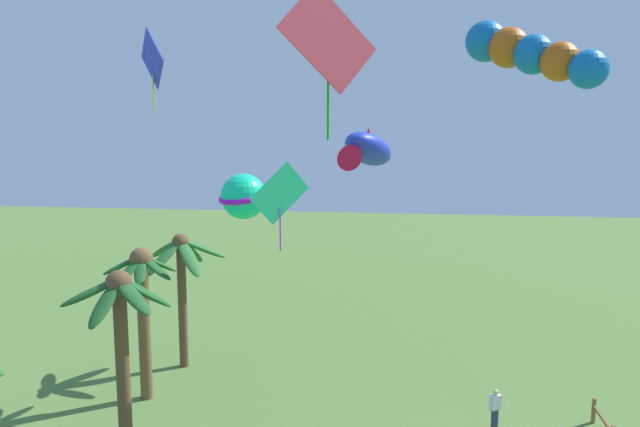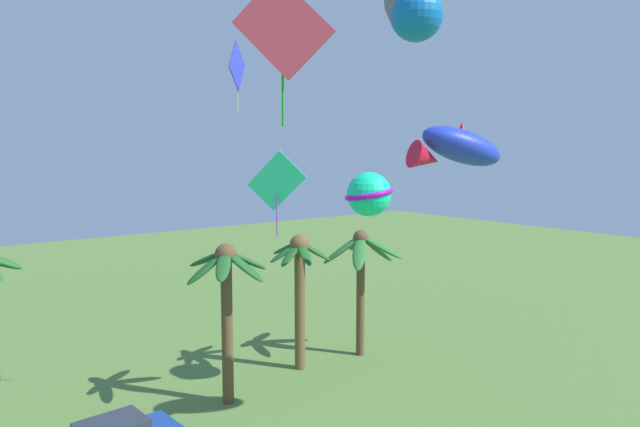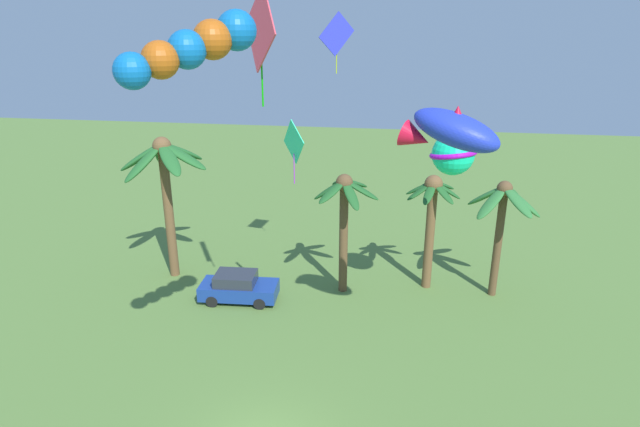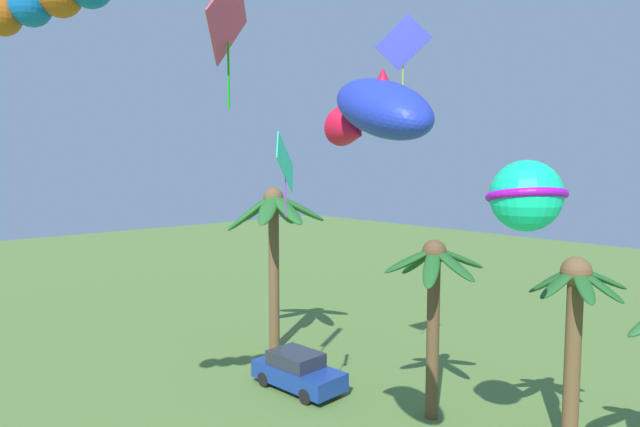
{
  "view_description": "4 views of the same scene",
  "coord_description": "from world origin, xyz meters",
  "px_view_note": "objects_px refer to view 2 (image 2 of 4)",
  "views": [
    {
      "loc": [
        -16.85,
        2.91,
        10.99
      ],
      "look_at": [
        1.28,
        5.3,
        8.35
      ],
      "focal_mm": 34.3,
      "sensor_mm": 36.0,
      "label": 1
    },
    {
      "loc": [
        -9.69,
        -8.01,
        10.0
      ],
      "look_at": [
        1.54,
        6.34,
        8.02
      ],
      "focal_mm": 32.73,
      "sensor_mm": 36.0,
      "label": 2
    },
    {
      "loc": [
        3.98,
        -12.67,
        13.12
      ],
      "look_at": [
        0.94,
        5.75,
        6.46
      ],
      "focal_mm": 28.98,
      "sensor_mm": 36.0,
      "label": 3
    },
    {
      "loc": [
        12.9,
        -4.1,
        9.09
      ],
      "look_at": [
        1.59,
        6.06,
        7.71
      ],
      "focal_mm": 31.57,
      "sensor_mm": 36.0,
      "label": 4
    }
  ],
  "objects_px": {
    "palm_tree_0": "(226,286)",
    "palm_tree_1": "(362,261)",
    "kite_diamond_3": "(237,67)",
    "kite_ball_4": "(369,194)",
    "kite_diamond_0": "(277,182)",
    "kite_tube_2": "(412,7)",
    "kite_fish_1": "(457,147)",
    "kite_diamond_5": "(282,29)",
    "palm_tree_3": "(300,274)"
  },
  "relations": [
    {
      "from": "kite_fish_1",
      "to": "kite_diamond_5",
      "type": "distance_m",
      "value": 7.03
    },
    {
      "from": "palm_tree_3",
      "to": "kite_fish_1",
      "type": "height_order",
      "value": "kite_fish_1"
    },
    {
      "from": "kite_ball_4",
      "to": "kite_fish_1",
      "type": "bearing_deg",
      "value": -97.26
    },
    {
      "from": "kite_diamond_0",
      "to": "kite_diamond_5",
      "type": "distance_m",
      "value": 4.37
    },
    {
      "from": "kite_tube_2",
      "to": "kite_diamond_3",
      "type": "distance_m",
      "value": 10.56
    },
    {
      "from": "kite_fish_1",
      "to": "kite_diamond_5",
      "type": "xyz_separation_m",
      "value": [
        -6.31,
        0.66,
        3.04
      ]
    },
    {
      "from": "palm_tree_0",
      "to": "kite_fish_1",
      "type": "xyz_separation_m",
      "value": [
        4.23,
        -7.67,
        5.35
      ]
    },
    {
      "from": "palm_tree_3",
      "to": "kite_fish_1",
      "type": "bearing_deg",
      "value": -91.02
    },
    {
      "from": "palm_tree_1",
      "to": "kite_ball_4",
      "type": "relative_size",
      "value": 2.26
    },
    {
      "from": "kite_diamond_3",
      "to": "kite_diamond_5",
      "type": "relative_size",
      "value": 0.64
    },
    {
      "from": "kite_tube_2",
      "to": "kite_diamond_3",
      "type": "height_order",
      "value": "kite_diamond_3"
    },
    {
      "from": "kite_diamond_0",
      "to": "kite_diamond_5",
      "type": "xyz_separation_m",
      "value": [
        -0.75,
        -1.44,
        4.06
      ]
    },
    {
      "from": "palm_tree_3",
      "to": "kite_diamond_0",
      "type": "height_order",
      "value": "kite_diamond_0"
    },
    {
      "from": "palm_tree_0",
      "to": "palm_tree_3",
      "type": "bearing_deg",
      "value": 14.92
    },
    {
      "from": "kite_diamond_0",
      "to": "kite_ball_4",
      "type": "height_order",
      "value": "kite_diamond_0"
    },
    {
      "from": "palm_tree_3",
      "to": "kite_diamond_0",
      "type": "bearing_deg",
      "value": -130.35
    },
    {
      "from": "kite_ball_4",
      "to": "kite_tube_2",
      "type": "bearing_deg",
      "value": -129.0
    },
    {
      "from": "palm_tree_1",
      "to": "kite_diamond_3",
      "type": "relative_size",
      "value": 2.44
    },
    {
      "from": "kite_diamond_3",
      "to": "kite_ball_4",
      "type": "distance_m",
      "value": 7.04
    },
    {
      "from": "palm_tree_1",
      "to": "kite_fish_1",
      "type": "xyz_separation_m",
      "value": [
        -3.6,
        -8.45,
        5.41
      ]
    },
    {
      "from": "palm_tree_1",
      "to": "palm_tree_3",
      "type": "xyz_separation_m",
      "value": [
        -3.44,
        0.39,
        -0.25
      ]
    },
    {
      "from": "kite_diamond_0",
      "to": "kite_tube_2",
      "type": "bearing_deg",
      "value": -99.83
    },
    {
      "from": "kite_diamond_3",
      "to": "kite_diamond_5",
      "type": "bearing_deg",
      "value": -108.31
    },
    {
      "from": "kite_diamond_0",
      "to": "palm_tree_3",
      "type": "bearing_deg",
      "value": 49.65
    },
    {
      "from": "palm_tree_0",
      "to": "kite_fish_1",
      "type": "bearing_deg",
      "value": -61.09
    },
    {
      "from": "palm_tree_1",
      "to": "kite_diamond_0",
      "type": "relative_size",
      "value": 2.44
    },
    {
      "from": "palm_tree_0",
      "to": "palm_tree_1",
      "type": "distance_m",
      "value": 7.87
    },
    {
      "from": "palm_tree_0",
      "to": "kite_fish_1",
      "type": "distance_m",
      "value": 10.26
    },
    {
      "from": "kite_fish_1",
      "to": "kite_tube_2",
      "type": "distance_m",
      "value": 8.3
    },
    {
      "from": "palm_tree_1",
      "to": "palm_tree_0",
      "type": "bearing_deg",
      "value": -174.32
    },
    {
      "from": "palm_tree_0",
      "to": "kite_diamond_5",
      "type": "xyz_separation_m",
      "value": [
        -2.07,
        -7.0,
        8.39
      ]
    },
    {
      "from": "kite_diamond_3",
      "to": "kite_ball_4",
      "type": "bearing_deg",
      "value": -14.99
    },
    {
      "from": "palm_tree_0",
      "to": "kite_ball_4",
      "type": "bearing_deg",
      "value": -30.88
    },
    {
      "from": "palm_tree_0",
      "to": "kite_diamond_5",
      "type": "height_order",
      "value": "kite_diamond_5"
    },
    {
      "from": "palm_tree_1",
      "to": "kite_ball_4",
      "type": "height_order",
      "value": "kite_ball_4"
    },
    {
      "from": "kite_diamond_3",
      "to": "kite_diamond_0",
      "type": "bearing_deg",
      "value": -104.81
    },
    {
      "from": "kite_fish_1",
      "to": "kite_ball_4",
      "type": "distance_m",
      "value": 5.14
    },
    {
      "from": "kite_diamond_5",
      "to": "kite_fish_1",
      "type": "bearing_deg",
      "value": -6.01
    },
    {
      "from": "palm_tree_0",
      "to": "kite_diamond_0",
      "type": "bearing_deg",
      "value": -103.44
    },
    {
      "from": "kite_fish_1",
      "to": "kite_diamond_5",
      "type": "bearing_deg",
      "value": 173.99
    },
    {
      "from": "kite_ball_4",
      "to": "kite_diamond_5",
      "type": "relative_size",
      "value": 0.69
    },
    {
      "from": "kite_diamond_5",
      "to": "kite_diamond_0",
      "type": "bearing_deg",
      "value": 62.64
    },
    {
      "from": "kite_diamond_0",
      "to": "kite_diamond_3",
      "type": "xyz_separation_m",
      "value": [
        1.07,
        4.03,
        3.85
      ]
    },
    {
      "from": "palm_tree_3",
      "to": "kite_fish_1",
      "type": "xyz_separation_m",
      "value": [
        -0.16,
        -8.84,
        5.65
      ]
    },
    {
      "from": "palm_tree_0",
      "to": "kite_diamond_5",
      "type": "bearing_deg",
      "value": -106.5
    },
    {
      "from": "palm_tree_3",
      "to": "kite_tube_2",
      "type": "distance_m",
      "value": 16.88
    },
    {
      "from": "kite_fish_1",
      "to": "kite_ball_4",
      "type": "xyz_separation_m",
      "value": [
        0.61,
        4.77,
        -1.82
      ]
    },
    {
      "from": "palm_tree_1",
      "to": "kite_ball_4",
      "type": "distance_m",
      "value": 5.94
    },
    {
      "from": "palm_tree_0",
      "to": "kite_tube_2",
      "type": "xyz_separation_m",
      "value": [
        -2.42,
        -11.87,
        7.98
      ]
    },
    {
      "from": "palm_tree_1",
      "to": "kite_diamond_5",
      "type": "relative_size",
      "value": 1.55
    }
  ]
}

